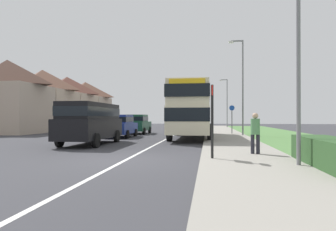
% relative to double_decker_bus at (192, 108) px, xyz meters
% --- Properties ---
extents(ground_plane, '(120.00, 120.00, 0.00)m').
position_rel_double_decker_bus_xyz_m(ground_plane, '(-1.70, -11.16, -2.14)').
color(ground_plane, '#38383D').
extents(lane_marking_centre, '(0.14, 60.00, 0.01)m').
position_rel_double_decker_bus_xyz_m(lane_marking_centre, '(-1.70, -3.16, -2.14)').
color(lane_marking_centre, silver).
rests_on(lane_marking_centre, ground_plane).
extents(pavement_near_side, '(3.20, 68.00, 0.12)m').
position_rel_double_decker_bus_xyz_m(pavement_near_side, '(2.50, -5.16, -2.08)').
color(pavement_near_side, gray).
rests_on(pavement_near_side, ground_plane).
extents(grass_verge_seaward, '(6.00, 68.00, 0.08)m').
position_rel_double_decker_bus_xyz_m(grass_verge_seaward, '(6.80, -5.16, -2.10)').
color(grass_verge_seaward, '#517F42').
rests_on(grass_verge_seaward, ground_plane).
extents(roadside_hedge, '(1.10, 4.35, 0.90)m').
position_rel_double_decker_bus_xyz_m(roadside_hedge, '(4.60, -12.42, -1.69)').
color(roadside_hedge, '#2D5128').
rests_on(roadside_hedge, ground_plane).
extents(double_decker_bus, '(2.80, 9.73, 3.70)m').
position_rel_double_decker_bus_xyz_m(double_decker_bus, '(0.00, 0.00, 0.00)').
color(double_decker_bus, beige).
rests_on(double_decker_bus, ground_plane).
extents(parked_van_black, '(2.11, 5.39, 2.27)m').
position_rel_double_decker_bus_xyz_m(parked_van_black, '(-5.27, -5.44, -0.79)').
color(parked_van_black, black).
rests_on(parked_van_black, ground_plane).
extents(parked_car_blue, '(1.88, 3.92, 1.69)m').
position_rel_double_decker_bus_xyz_m(parked_car_blue, '(-5.37, 0.43, -1.22)').
color(parked_car_blue, navy).
rests_on(parked_car_blue, ground_plane).
extents(parked_car_dark_green, '(1.99, 4.10, 1.74)m').
position_rel_double_decker_bus_xyz_m(parked_car_dark_green, '(-5.27, 5.33, -1.19)').
color(parked_car_dark_green, '#19472D').
rests_on(parked_car_dark_green, ground_plane).
extents(pedestrian_at_stop, '(0.34, 0.34, 1.67)m').
position_rel_double_decker_bus_xyz_m(pedestrian_at_stop, '(2.93, -9.53, -1.17)').
color(pedestrian_at_stop, '#23232D').
rests_on(pedestrian_at_stop, ground_plane).
extents(bus_stop_sign, '(0.09, 0.52, 2.60)m').
position_rel_double_decker_bus_xyz_m(bus_stop_sign, '(1.30, -10.99, -0.60)').
color(bus_stop_sign, black).
rests_on(bus_stop_sign, ground_plane).
extents(cycle_route_sign, '(0.44, 0.08, 2.52)m').
position_rel_double_decker_bus_xyz_m(cycle_route_sign, '(3.16, 4.58, -0.71)').
color(cycle_route_sign, slate).
rests_on(cycle_route_sign, ground_plane).
extents(street_lamp_near, '(1.14, 0.20, 8.16)m').
position_rel_double_decker_bus_xyz_m(street_lamp_near, '(3.66, -12.09, 2.50)').
color(street_lamp_near, slate).
rests_on(street_lamp_near, ground_plane).
extents(street_lamp_mid, '(1.14, 0.20, 7.51)m').
position_rel_double_decker_bus_xyz_m(street_lamp_mid, '(3.72, 2.51, 2.16)').
color(street_lamp_mid, slate).
rests_on(street_lamp_mid, ground_plane).
extents(street_lamp_far, '(1.14, 0.20, 6.93)m').
position_rel_double_decker_bus_xyz_m(street_lamp_far, '(3.72, 21.99, 1.87)').
color(street_lamp_far, slate).
rests_on(street_lamp_far, ground_plane).
extents(house_terrace_far_side, '(6.52, 23.62, 6.90)m').
position_rel_double_decker_bus_xyz_m(house_terrace_far_side, '(-17.51, 13.26, 1.31)').
color(house_terrace_far_side, tan).
rests_on(house_terrace_far_side, ground_plane).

